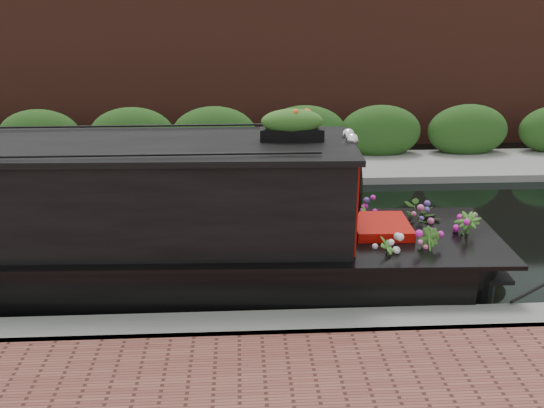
{
  "coord_description": "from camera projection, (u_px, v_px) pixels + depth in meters",
  "views": [
    {
      "loc": [
        0.61,
        -10.06,
        4.3
      ],
      "look_at": [
        1.12,
        -0.6,
        0.88
      ],
      "focal_mm": 40.0,
      "sensor_mm": 36.0,
      "label": 1
    }
  ],
  "objects": [
    {
      "name": "narrowboat",
      "position": [
        56.0,
        236.0,
        8.83
      ],
      "size": [
        12.45,
        2.56,
        2.92
      ],
      "rotation": [
        0.0,
        0.0,
        -0.03
      ],
      "color": "black",
      "rests_on": "ground"
    },
    {
      "name": "rope_fender",
      "position": [
        492.0,
        268.0,
        9.4
      ],
      "size": [
        0.36,
        0.39,
        0.36
      ],
      "primitive_type": "cylinder",
      "rotation": [
        1.57,
        0.0,
        0.0
      ],
      "color": "olive",
      "rests_on": "ground"
    },
    {
      "name": "far_brick_wall",
      "position": [
        219.0,
        142.0,
        17.64
      ],
      "size": [
        40.0,
        1.0,
        8.0
      ],
      "primitive_type": "cube",
      "color": "#4E241A",
      "rests_on": "ground"
    },
    {
      "name": "ground",
      "position": [
        208.0,
        240.0,
        10.88
      ],
      "size": [
        80.0,
        80.0,
        0.0
      ],
      "primitive_type": "plane",
      "color": "black",
      "rests_on": "ground"
    },
    {
      "name": "far_bank_path",
      "position": [
        216.0,
        172.0,
        14.83
      ],
      "size": [
        40.0,
        2.4,
        0.34
      ],
      "primitive_type": "cube",
      "color": "gray",
      "rests_on": "ground"
    },
    {
      "name": "far_hedge",
      "position": [
        217.0,
        162.0,
        15.67
      ],
      "size": [
        40.0,
        1.1,
        2.8
      ],
      "primitive_type": "cube",
      "color": "#224818",
      "rests_on": "ground"
    },
    {
      "name": "near_bank_coping",
      "position": [
        196.0,
        341.0,
        7.78
      ],
      "size": [
        40.0,
        0.6,
        0.5
      ],
      "primitive_type": "cube",
      "color": "slate",
      "rests_on": "ground"
    }
  ]
}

